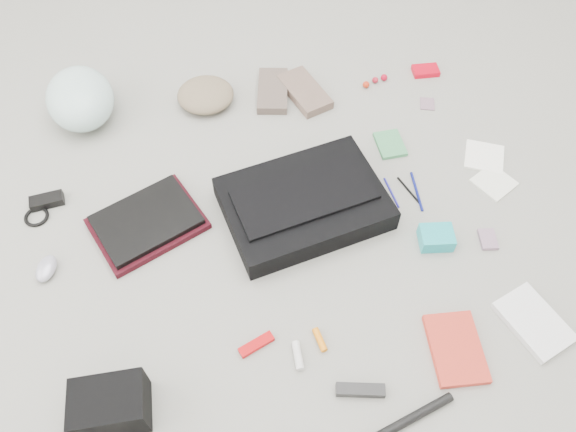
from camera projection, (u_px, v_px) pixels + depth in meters
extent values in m
plane|color=gray|center=(288.00, 225.00, 1.75)|extent=(4.00, 4.00, 0.00)
cube|color=black|center=(304.00, 204.00, 1.75)|extent=(0.53, 0.42, 0.08)
cube|color=black|center=(304.00, 195.00, 1.71)|extent=(0.45, 0.26, 0.01)
cube|color=#360911|center=(148.00, 224.00, 1.74)|extent=(0.39, 0.34, 0.02)
cube|color=black|center=(146.00, 220.00, 1.72)|extent=(0.35, 0.31, 0.02)
ellipsoid|color=#CAF3ED|center=(80.00, 99.00, 1.94)|extent=(0.26, 0.31, 0.17)
ellipsoid|color=#7F6C53|center=(206.00, 95.00, 2.03)|extent=(0.24, 0.23, 0.07)
cube|color=brown|center=(273.00, 91.00, 2.07)|extent=(0.15, 0.23, 0.03)
cube|color=#715A4D|center=(305.00, 92.00, 2.06)|extent=(0.17, 0.25, 0.03)
cube|color=black|center=(47.00, 201.00, 1.78)|extent=(0.11, 0.05, 0.03)
torus|color=black|center=(37.00, 217.00, 1.76)|extent=(0.09, 0.09, 0.01)
ellipsoid|color=#A3A2B4|center=(46.00, 269.00, 1.64)|extent=(0.08, 0.10, 0.03)
cube|color=black|center=(110.00, 406.00, 1.37)|extent=(0.19, 0.14, 0.12)
cube|color=#AF0306|center=(256.00, 344.00, 1.52)|extent=(0.10, 0.06, 0.02)
cylinder|color=silver|center=(298.00, 356.00, 1.50)|extent=(0.03, 0.08, 0.02)
cylinder|color=orange|center=(320.00, 340.00, 1.52)|extent=(0.03, 0.07, 0.02)
cube|color=black|center=(360.00, 390.00, 1.44)|extent=(0.13, 0.06, 0.03)
cylinder|color=black|center=(408.00, 420.00, 1.40)|extent=(0.26, 0.09, 0.02)
cube|color=red|center=(456.00, 349.00, 1.51)|extent=(0.16, 0.22, 0.02)
cube|color=silver|center=(534.00, 322.00, 1.55)|extent=(0.19, 0.23, 0.02)
cube|color=#3E8A54|center=(390.00, 144.00, 1.93)|extent=(0.09, 0.12, 0.01)
cylinder|color=#1F1C92|center=(391.00, 193.00, 1.82)|extent=(0.01, 0.12, 0.01)
cylinder|color=black|center=(409.00, 190.00, 1.82)|extent=(0.04, 0.12, 0.01)
cylinder|color=navy|center=(417.00, 191.00, 1.82)|extent=(0.03, 0.16, 0.01)
cube|color=#20B6BE|center=(436.00, 238.00, 1.69)|extent=(0.11, 0.09, 0.05)
cube|color=gray|center=(488.00, 239.00, 1.71)|extent=(0.06, 0.08, 0.01)
cube|color=white|center=(484.00, 157.00, 1.90)|extent=(0.17, 0.17, 0.01)
cube|color=white|center=(494.00, 182.00, 1.84)|extent=(0.15, 0.15, 0.01)
sphere|color=red|center=(366.00, 85.00, 2.09)|extent=(0.03, 0.03, 0.03)
sphere|color=maroon|center=(375.00, 80.00, 2.11)|extent=(0.02, 0.02, 0.02)
sphere|color=#A9071F|center=(384.00, 78.00, 2.11)|extent=(0.03, 0.03, 0.03)
cube|color=red|center=(425.00, 71.00, 2.14)|extent=(0.10, 0.07, 0.02)
cube|color=gray|center=(427.00, 104.00, 2.05)|extent=(0.07, 0.08, 0.00)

